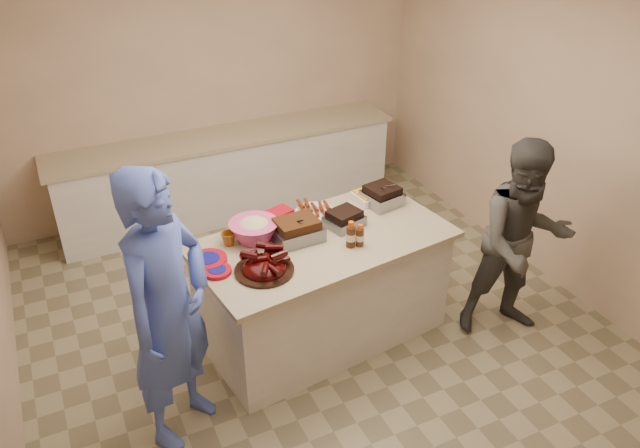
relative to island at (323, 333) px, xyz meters
name	(u,v)px	position (x,y,z in m)	size (l,w,h in m)	color
room	(318,330)	(-0.02, 0.05, 0.00)	(4.50, 5.00, 2.70)	#CFAD8C
back_counter	(229,174)	(-0.02, 2.25, 0.45)	(3.60, 0.64, 0.90)	silver
island	(323,333)	(0.00, 0.00, 0.00)	(1.91, 1.01, 0.91)	silver
rib_platter	(264,271)	(-0.55, -0.21, 0.91)	(0.41, 0.41, 0.16)	#390202
pulled_pork_tray	(297,239)	(-0.18, 0.07, 0.91)	(0.36, 0.27, 0.11)	#47230F
brisket_tray	(344,226)	(0.23, 0.10, 0.91)	(0.27, 0.22, 0.08)	black
roasting_pan	(382,204)	(0.67, 0.27, 0.91)	(0.28, 0.28, 0.11)	gray
coleslaw_bowl	(255,240)	(-0.46, 0.21, 0.91)	(0.37, 0.37, 0.25)	#DB4588
sausage_plate	(315,212)	(0.12, 0.39, 0.91)	(0.31, 0.31, 0.05)	silver
mac_cheese_dish	(373,199)	(0.64, 0.38, 0.91)	(0.31, 0.23, 0.08)	gold
bbq_bottle_a	(350,246)	(0.14, -0.18, 0.91)	(0.07, 0.07, 0.21)	#3A1D0C
bbq_bottle_b	(360,245)	(0.20, -0.20, 0.91)	(0.06, 0.06, 0.17)	#3A1D0C
mustard_bottle	(306,237)	(-0.10, 0.08, 0.91)	(0.04, 0.04, 0.12)	#DEB300
sauce_bowl	(298,223)	(-0.07, 0.29, 0.91)	(0.14, 0.04, 0.14)	silver
plate_stack_large	(208,262)	(-0.86, 0.07, 0.91)	(0.26, 0.26, 0.03)	#A00716
plate_stack_small	(217,273)	(-0.84, -0.08, 0.91)	(0.20, 0.20, 0.03)	#A00716
plastic_cup	(229,245)	(-0.65, 0.22, 0.91)	(0.11, 0.10, 0.11)	brown
basket_stack	(279,221)	(-0.19, 0.38, 0.91)	(0.19, 0.14, 0.10)	#A00716
guest_blue	(186,422)	(-1.26, -0.43, 0.00)	(0.70, 1.93, 0.46)	#4963C8
guest_gray	(505,325)	(1.41, -0.57, 0.00)	(0.80, 1.64, 0.62)	#494843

